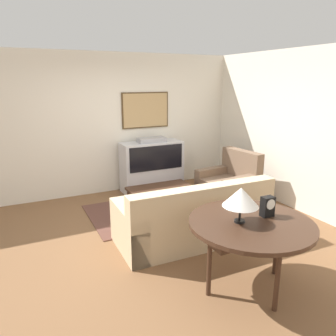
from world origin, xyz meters
TOP-DOWN VIEW (x-y plane):
  - ground_plane at (0.00, 0.00)m, footprint 12.00×12.00m
  - wall_back at (0.01, 2.13)m, footprint 12.00×0.10m
  - wall_right at (2.63, 0.00)m, footprint 0.06×12.00m
  - area_rug at (0.53, 0.75)m, footprint 2.55×1.48m
  - tv at (0.75, 1.79)m, footprint 1.23×0.50m
  - couch at (0.42, -0.47)m, footprint 2.10×0.96m
  - armchair at (1.81, 0.61)m, footprint 0.97×1.00m
  - coffee_table at (0.44, 0.72)m, footprint 1.08×0.52m
  - console_table at (0.40, -1.68)m, footprint 1.30×1.30m
  - table_lamp at (0.28, -1.63)m, footprint 0.37×0.37m
  - mantel_clock at (0.64, -1.64)m, footprint 0.14×0.10m

SIDE VIEW (x-z plane):
  - ground_plane at x=0.00m, z-range 0.00..0.00m
  - area_rug at x=0.53m, z-range 0.00..0.01m
  - armchair at x=1.81m, z-range -0.16..0.76m
  - couch at x=0.42m, z-range -0.13..0.76m
  - coffee_table at x=0.44m, z-range 0.17..0.59m
  - tv at x=0.75m, z-range -0.03..1.06m
  - console_table at x=0.40m, z-range 0.32..1.10m
  - mantel_clock at x=0.64m, z-range 0.77..0.99m
  - table_lamp at x=0.28m, z-range 0.86..1.23m
  - wall_right at x=2.63m, z-range 0.00..2.70m
  - wall_back at x=0.01m, z-range 0.00..2.70m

